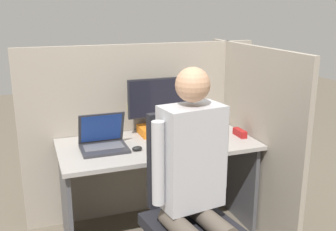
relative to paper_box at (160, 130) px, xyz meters
The scene contains 11 objects.
cubicle_panel_back 0.20m from the paper_box, 116.66° to the left, with size 1.93×0.05×1.41m.
cubicle_panel_right 0.71m from the paper_box, 22.35° to the right, with size 0.04×1.33×1.41m.
desk 0.30m from the paper_box, 112.88° to the right, with size 1.43×0.69×0.73m.
paper_box is the anchor object (origin of this frame).
monitor 0.23m from the paper_box, 90.00° to the left, with size 0.50×0.20×0.38m.
laptop 0.52m from the paper_box, 157.87° to the right, with size 0.32×0.26×0.26m.
mouse 0.42m from the paper_box, 130.94° to the right, with size 0.07×0.05×0.03m.
stapler 0.62m from the paper_box, 26.25° to the right, with size 0.05×0.14×0.05m.
carrot_toy 0.37m from the paper_box, 89.89° to the right, with size 0.05×0.13×0.05m.
office_chair 0.86m from the paper_box, 98.08° to the right, with size 0.54×0.57×1.09m.
person 1.01m from the paper_box, 98.11° to the right, with size 0.48×0.50×1.39m.
Camera 1 is at (-0.86, -2.24, 1.69)m, focal length 42.00 mm.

